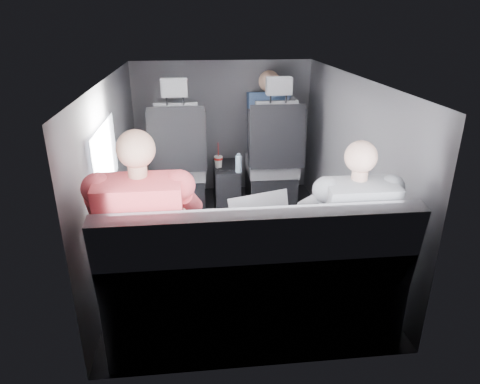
{
  "coord_description": "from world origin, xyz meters",
  "views": [
    {
      "loc": [
        -0.3,
        -3.05,
        1.75
      ],
      "look_at": [
        0.03,
        -0.05,
        0.5
      ],
      "focal_mm": 32.0,
      "sensor_mm": 36.0,
      "label": 1
    }
  ],
  "objects": [
    {
      "name": "laptop_silver",
      "position": [
        0.05,
        -0.81,
        0.64
      ],
      "size": [
        0.42,
        0.43,
        0.26
      ],
      "color": "#B2B2B7",
      "rests_on": "rear_bench"
    },
    {
      "name": "soda_cup",
      "position": [
        -0.08,
        0.84,
        0.46
      ],
      "size": [
        0.08,
        0.08,
        0.25
      ],
      "color": "white",
      "rests_on": "center_console"
    },
    {
      "name": "seatbelt",
      "position": [
        0.45,
        0.67,
        0.8
      ],
      "size": [
        0.35,
        0.11,
        0.59
      ],
      "primitive_type": "cube",
      "rotation": [
        -0.14,
        0.49,
        0.0
      ],
      "color": "black",
      "rests_on": "front_seat_right"
    },
    {
      "name": "passenger_front_right",
      "position": [
        0.44,
        1.1,
        0.75
      ],
      "size": [
        0.41,
        0.41,
        0.84
      ],
      "color": "navy",
      "rests_on": "front_seat_right"
    },
    {
      "name": "floor",
      "position": [
        0.0,
        0.0,
        0.0
      ],
      "size": [
        2.6,
        2.6,
        0.0
      ],
      "primitive_type": "plane",
      "color": "black",
      "rests_on": "ground"
    },
    {
      "name": "water_bottle",
      "position": [
        0.1,
        0.69,
        0.48
      ],
      "size": [
        0.06,
        0.06,
        0.18
      ],
      "color": "#AED4EB",
      "rests_on": "center_console"
    },
    {
      "name": "panel_right",
      "position": [
        0.9,
        0.0,
        0.68
      ],
      "size": [
        0.02,
        2.6,
        1.35
      ],
      "primitive_type": "cube",
      "color": "#56565B",
      "rests_on": "floor"
    },
    {
      "name": "laptop_white",
      "position": [
        -0.52,
        -0.74,
        0.63
      ],
      "size": [
        0.37,
        0.4,
        0.23
      ],
      "color": "white",
      "rests_on": "passenger_rear_left"
    },
    {
      "name": "panel_left",
      "position": [
        -0.9,
        0.0,
        0.68
      ],
      "size": [
        0.02,
        2.6,
        1.35
      ],
      "primitive_type": "cube",
      "color": "#56565B",
      "rests_on": "floor"
    },
    {
      "name": "center_console",
      "position": [
        0.0,
        0.88,
        0.2
      ],
      "size": [
        0.24,
        0.48,
        0.41
      ],
      "color": "black",
      "rests_on": "floor"
    },
    {
      "name": "ceiling",
      "position": [
        0.0,
        0.0,
        1.35
      ],
      "size": [
        2.6,
        2.6,
        0.0
      ],
      "primitive_type": "plane",
      "rotation": [
        3.14,
        0.0,
        0.0
      ],
      "color": "#B2B2AD",
      "rests_on": "panel_back"
    },
    {
      "name": "passenger_rear_right",
      "position": [
        0.53,
        -0.97,
        0.61
      ],
      "size": [
        0.47,
        0.6,
        1.18
      ],
      "color": "navy",
      "rests_on": "rear_bench"
    },
    {
      "name": "panel_back",
      "position": [
        0.0,
        -1.3,
        0.68
      ],
      "size": [
        1.8,
        0.02,
        1.35
      ],
      "primitive_type": "cube",
      "color": "#56565B",
      "rests_on": "floor"
    },
    {
      "name": "front_seat_left",
      "position": [
        -0.45,
        0.84,
        0.4
      ],
      "size": [
        0.52,
        0.58,
        1.26
      ],
      "color": "black",
      "rests_on": "floor"
    },
    {
      "name": "passenger_rear_left",
      "position": [
        -0.58,
        -0.97,
        0.64
      ],
      "size": [
        0.53,
        0.64,
        1.26
      ],
      "color": "#2F2F33",
      "rests_on": "rear_bench"
    },
    {
      "name": "panel_front",
      "position": [
        0.0,
        1.3,
        0.68
      ],
      "size": [
        1.8,
        0.02,
        1.35
      ],
      "primitive_type": "cube",
      "color": "#56565B",
      "rests_on": "floor"
    },
    {
      "name": "front_seat_right",
      "position": [
        0.45,
        0.84,
        0.4
      ],
      "size": [
        0.52,
        0.58,
        1.26
      ],
      "color": "black",
      "rests_on": "floor"
    },
    {
      "name": "laptop_black",
      "position": [
        0.54,
        -0.75,
        0.63
      ],
      "size": [
        0.35,
        0.34,
        0.23
      ],
      "color": "black",
      "rests_on": "passenger_rear_right"
    },
    {
      "name": "side_window",
      "position": [
        -0.88,
        -0.3,
        0.9
      ],
      "size": [
        0.02,
        0.75,
        0.42
      ],
      "primitive_type": "cube",
      "color": "white",
      "rests_on": "panel_left"
    },
    {
      "name": "rear_bench",
      "position": [
        0.0,
        -1.06,
        0.31
      ],
      "size": [
        1.6,
        0.57,
        0.92
      ],
      "color": "slate",
      "rests_on": "floor"
    }
  ]
}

